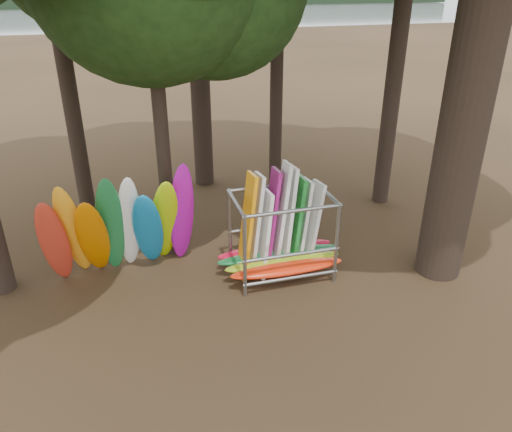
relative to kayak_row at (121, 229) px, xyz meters
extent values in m
plane|color=#47331E|center=(2.53, -1.79, -1.36)|extent=(120.00, 120.00, 0.00)
plane|color=gray|center=(2.53, 58.21, -1.36)|extent=(160.00, 160.00, 0.00)
cylinder|color=black|center=(-1.05, 4.81, 4.46)|extent=(0.50, 0.50, 11.64)
cylinder|color=black|center=(5.48, 4.88, 4.40)|extent=(0.43, 0.43, 11.52)
cylinder|color=black|center=(1.25, 0.96, 2.89)|extent=(0.36, 0.36, 8.51)
ellipsoid|color=red|center=(-1.51, -0.17, -0.07)|extent=(0.68, 1.45, 2.71)
ellipsoid|color=#FFA71C|center=(-1.08, -0.04, 0.09)|extent=(0.75, 1.70, 3.02)
ellipsoid|color=#D76900|center=(-0.65, -0.14, -0.09)|extent=(0.77, 1.77, 2.68)
ellipsoid|color=#1B7037|center=(-0.22, -0.04, 0.11)|extent=(0.73, 1.45, 3.04)
ellipsoid|color=white|center=(0.21, 0.08, 0.07)|extent=(0.76, 1.47, 2.96)
ellipsoid|color=#0F6FAC|center=(0.64, 0.03, -0.14)|extent=(0.89, 1.63, 2.59)
ellipsoid|color=#ADD60A|center=(1.07, 0.16, -0.03)|extent=(0.81, 1.58, 2.78)
ellipsoid|color=#AC0FA5|center=(1.50, 0.15, 0.14)|extent=(0.76, 1.24, 3.07)
ellipsoid|color=#FA2D0D|center=(3.80, -1.37, -0.94)|extent=(2.89, 0.55, 0.24)
ellipsoid|color=#9CBE19|center=(3.80, -1.04, -0.94)|extent=(3.02, 0.55, 0.24)
ellipsoid|color=#176A32|center=(3.80, -0.68, -0.94)|extent=(3.24, 0.55, 0.24)
ellipsoid|color=red|center=(3.80, -0.40, -0.94)|extent=(3.10, 0.55, 0.24)
cube|color=orange|center=(2.95, -0.74, -0.01)|extent=(0.49, 0.81, 2.71)
cube|color=silver|center=(3.17, -0.64, -0.05)|extent=(0.49, 0.81, 2.64)
cube|color=white|center=(3.38, -0.81, -0.25)|extent=(0.36, 0.76, 2.25)
cube|color=#8E1766|center=(3.59, -0.60, -0.02)|extent=(0.46, 0.78, 2.71)
cube|color=silver|center=(3.80, -0.71, 0.08)|extent=(0.51, 0.79, 2.89)
cube|color=silver|center=(4.02, -0.64, 0.01)|extent=(0.43, 0.80, 2.76)
cube|color=#1C802D|center=(4.23, -0.71, -0.12)|extent=(0.43, 0.76, 2.50)
cube|color=white|center=(4.44, -0.55, -0.21)|extent=(0.44, 0.77, 2.33)
cube|color=silver|center=(4.66, -0.71, -0.22)|extent=(0.54, 0.79, 2.30)
camera|label=1|loc=(0.24, -11.14, 5.58)|focal=35.00mm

